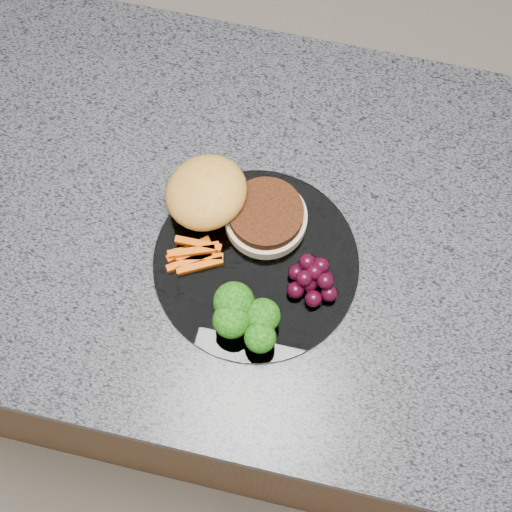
{
  "coord_description": "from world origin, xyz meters",
  "views": [
    {
      "loc": [
        0.1,
        -0.36,
        1.75
      ],
      "look_at": [
        0.03,
        -0.06,
        0.93
      ],
      "focal_mm": 50.0,
      "sensor_mm": 36.0,
      "label": 1
    }
  ],
  "objects_px": {
    "plate": "(256,263)",
    "island_cabinet": "(247,318)",
    "grape_bunch": "(313,278)",
    "burger": "(228,203)"
  },
  "relations": [
    {
      "from": "plate",
      "to": "grape_bunch",
      "type": "height_order",
      "value": "grape_bunch"
    },
    {
      "from": "burger",
      "to": "grape_bunch",
      "type": "xyz_separation_m",
      "value": [
        0.13,
        -0.07,
        -0.01
      ]
    },
    {
      "from": "island_cabinet",
      "to": "burger",
      "type": "xyz_separation_m",
      "value": [
        -0.02,
        0.0,
        0.5
      ]
    },
    {
      "from": "island_cabinet",
      "to": "burger",
      "type": "height_order",
      "value": "burger"
    },
    {
      "from": "island_cabinet",
      "to": "plate",
      "type": "xyz_separation_m",
      "value": [
        0.03,
        -0.06,
        0.47
      ]
    },
    {
      "from": "plate",
      "to": "island_cabinet",
      "type": "bearing_deg",
      "value": 117.82
    },
    {
      "from": "island_cabinet",
      "to": "plate",
      "type": "relative_size",
      "value": 4.62
    },
    {
      "from": "burger",
      "to": "grape_bunch",
      "type": "distance_m",
      "value": 0.14
    },
    {
      "from": "burger",
      "to": "grape_bunch",
      "type": "bearing_deg",
      "value": -29.97
    },
    {
      "from": "plate",
      "to": "grape_bunch",
      "type": "bearing_deg",
      "value": -8.95
    }
  ]
}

